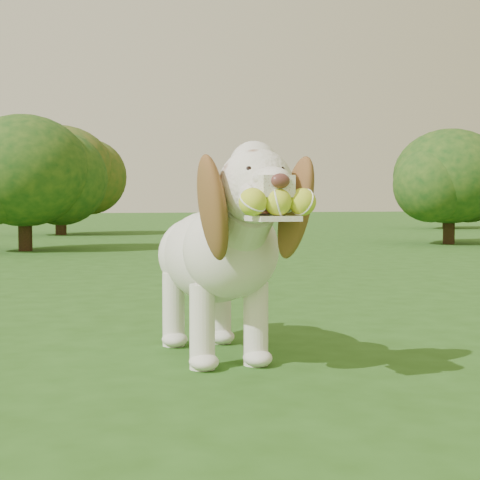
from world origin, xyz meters
name	(u,v)px	position (x,y,z in m)	size (l,w,h in m)	color
ground	(376,380)	(0.00, 0.00, 0.00)	(80.00, 80.00, 0.00)	#254D16
dog	(219,248)	(-0.45, 0.50, 0.46)	(0.46, 1.32, 0.86)	white
shrub_h	(447,181)	(8.89, 12.83, 1.14)	(1.86, 1.86, 1.93)	#382314
shrub_d	(450,176)	(5.22, 7.29, 1.03)	(1.69, 1.69, 1.75)	#382314
shrub_i	(60,171)	(-0.17, 12.31, 1.25)	(2.05, 2.05, 2.13)	#382314
shrub_b	(24,171)	(-0.98, 7.69, 1.05)	(1.73, 1.73, 1.79)	#382314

